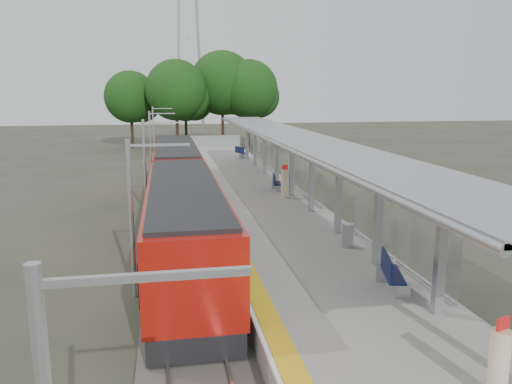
{
  "coord_description": "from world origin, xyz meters",
  "views": [
    {
      "loc": [
        -5.08,
        -9.56,
        6.92
      ],
      "look_at": [
        -1.01,
        12.92,
        2.3
      ],
      "focal_mm": 35.0,
      "sensor_mm": 36.0,
      "label": 1
    }
  ],
  "objects_px": {
    "bench_mid": "(276,182)",
    "info_pillar_near": "(499,365)",
    "bench_near": "(390,271)",
    "litter_bin": "(348,236)",
    "bench_far": "(241,152)",
    "train": "(179,189)",
    "info_pillar_far": "(285,183)"
  },
  "relations": [
    {
      "from": "train",
      "to": "info_pillar_near",
      "type": "relative_size",
      "value": 16.05
    },
    {
      "from": "litter_bin",
      "to": "bench_far",
      "type": "bearing_deg",
      "value": 90.24
    },
    {
      "from": "train",
      "to": "bench_near",
      "type": "relative_size",
      "value": 15.86
    },
    {
      "from": "train",
      "to": "bench_far",
      "type": "relative_size",
      "value": 18.07
    },
    {
      "from": "bench_mid",
      "to": "bench_far",
      "type": "distance_m",
      "value": 15.44
    },
    {
      "from": "bench_near",
      "to": "litter_bin",
      "type": "relative_size",
      "value": 1.86
    },
    {
      "from": "bench_near",
      "to": "train",
      "type": "bearing_deg",
      "value": 131.95
    },
    {
      "from": "bench_near",
      "to": "bench_mid",
      "type": "xyz_separation_m",
      "value": [
        -0.02,
        15.87,
        -0.08
      ]
    },
    {
      "from": "info_pillar_near",
      "to": "info_pillar_far",
      "type": "height_order",
      "value": "info_pillar_far"
    },
    {
      "from": "litter_bin",
      "to": "bench_mid",
      "type": "bearing_deg",
      "value": 91.39
    },
    {
      "from": "bench_far",
      "to": "litter_bin",
      "type": "height_order",
      "value": "bench_far"
    },
    {
      "from": "bench_near",
      "to": "info_pillar_near",
      "type": "relative_size",
      "value": 1.01
    },
    {
      "from": "bench_near",
      "to": "info_pillar_near",
      "type": "height_order",
      "value": "info_pillar_near"
    },
    {
      "from": "bench_mid",
      "to": "info_pillar_far",
      "type": "relative_size",
      "value": 0.79
    },
    {
      "from": "litter_bin",
      "to": "bench_near",
      "type": "bearing_deg",
      "value": -93.49
    },
    {
      "from": "bench_near",
      "to": "litter_bin",
      "type": "distance_m",
      "value": 4.3
    },
    {
      "from": "bench_near",
      "to": "info_pillar_near",
      "type": "bearing_deg",
      "value": -78.2
    },
    {
      "from": "bench_near",
      "to": "litter_bin",
      "type": "bearing_deg",
      "value": 101.8
    },
    {
      "from": "info_pillar_near",
      "to": "train",
      "type": "bearing_deg",
      "value": 87.2
    },
    {
      "from": "bench_near",
      "to": "bench_mid",
      "type": "height_order",
      "value": "bench_near"
    },
    {
      "from": "info_pillar_far",
      "to": "info_pillar_near",
      "type": "bearing_deg",
      "value": -115.45
    },
    {
      "from": "train",
      "to": "litter_bin",
      "type": "xyz_separation_m",
      "value": [
        6.19,
        -7.53,
        -0.58
      ]
    },
    {
      "from": "litter_bin",
      "to": "info_pillar_far",
      "type": "bearing_deg",
      "value": 91.46
    },
    {
      "from": "bench_near",
      "to": "bench_mid",
      "type": "bearing_deg",
      "value": 105.37
    },
    {
      "from": "bench_near",
      "to": "bench_far",
      "type": "distance_m",
      "value": 31.31
    },
    {
      "from": "bench_mid",
      "to": "info_pillar_near",
      "type": "height_order",
      "value": "info_pillar_near"
    },
    {
      "from": "bench_mid",
      "to": "info_pillar_near",
      "type": "distance_m",
      "value": 21.37
    },
    {
      "from": "bench_near",
      "to": "bench_mid",
      "type": "distance_m",
      "value": 15.87
    },
    {
      "from": "train",
      "to": "litter_bin",
      "type": "bearing_deg",
      "value": -50.57
    },
    {
      "from": "train",
      "to": "info_pillar_near",
      "type": "distance_m",
      "value": 18.19
    },
    {
      "from": "bench_near",
      "to": "info_pillar_far",
      "type": "bearing_deg",
      "value": 105.2
    },
    {
      "from": "bench_far",
      "to": "bench_near",
      "type": "bearing_deg",
      "value": -114.13
    }
  ]
}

